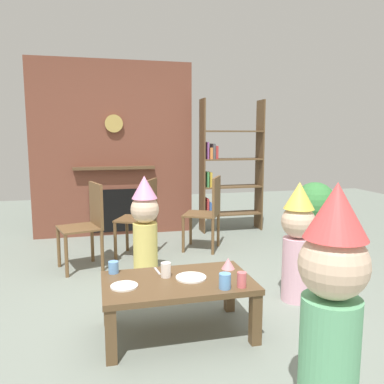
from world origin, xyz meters
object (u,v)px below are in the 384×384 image
at_px(paper_cup_far_left, 166,270).
at_px(paper_plate_rear, 191,277).
at_px(paper_cup_near_left, 225,281).
at_px(birthday_cake_slice, 228,263).
at_px(child_in_pink, 298,239).
at_px(child_by_the_chairs, 145,224).
at_px(dining_chair_left, 88,220).
at_px(bookshelf, 227,170).
at_px(dining_chair_middle, 143,213).
at_px(paper_cup_near_right, 242,280).
at_px(child_with_cone_hat, 332,300).
at_px(paper_plate_front, 124,286).
at_px(potted_plant_tall, 315,204).
at_px(dining_chair_right, 209,209).
at_px(paper_cup_center, 114,267).
at_px(coffee_table, 178,288).

distance_m(paper_cup_far_left, paper_plate_rear, 0.19).
relative_size(paper_cup_near_left, birthday_cake_slice, 1.02).
bearing_deg(child_in_pink, paper_cup_near_left, 17.15).
height_order(child_by_the_chairs, dining_chair_left, child_by_the_chairs).
distance_m(bookshelf, dining_chair_middle, 1.71).
relative_size(bookshelf, paper_cup_near_right, 18.73).
xyz_separation_m(paper_plate_rear, child_in_pink, (0.99, 0.31, 0.14)).
bearing_deg(child_with_cone_hat, paper_plate_front, 15.17).
distance_m(paper_cup_near_right, dining_chair_middle, 2.09).
xyz_separation_m(bookshelf, child_with_cone_hat, (-0.79, -3.83, -0.27)).
relative_size(child_with_cone_hat, potted_plant_tall, 1.57).
distance_m(paper_plate_rear, dining_chair_right, 2.03).
distance_m(child_with_cone_hat, potted_plant_tall, 3.77).
bearing_deg(child_by_the_chairs, paper_cup_far_left, -3.31).
height_order(paper_cup_near_right, child_with_cone_hat, child_with_cone_hat).
relative_size(paper_cup_near_left, paper_cup_near_right, 1.00).
relative_size(paper_cup_center, child_in_pink, 0.09).
xyz_separation_m(paper_cup_far_left, potted_plant_tall, (2.49, 2.17, 0.00)).
bearing_deg(paper_cup_far_left, paper_cup_center, 154.62).
relative_size(paper_plate_front, potted_plant_tall, 0.24).
height_order(birthday_cake_slice, child_by_the_chairs, child_by_the_chairs).
distance_m(paper_cup_far_left, dining_chair_middle, 1.75).
distance_m(coffee_table, potted_plant_tall, 3.30).
bearing_deg(child_with_cone_hat, paper_cup_near_left, -9.31).
height_order(coffee_table, dining_chair_middle, dining_chair_middle).
height_order(child_with_cone_hat, child_by_the_chairs, child_with_cone_hat).
bearing_deg(potted_plant_tall, paper_cup_far_left, -138.93).
bearing_deg(paper_plate_rear, paper_cup_far_left, 157.29).
height_order(paper_plate_rear, dining_chair_right, dining_chair_right).
height_order(paper_cup_near_left, paper_cup_far_left, paper_cup_far_left).
relative_size(bookshelf, potted_plant_tall, 2.53).
relative_size(paper_plate_rear, child_by_the_chairs, 0.21).
bearing_deg(bookshelf, dining_chair_right, -120.73).
height_order(paper_plate_rear, dining_chair_left, dining_chair_left).
distance_m(bookshelf, paper_plate_rear, 3.10).
relative_size(dining_chair_middle, potted_plant_tall, 1.20).
height_order(paper_plate_rear, birthday_cake_slice, birthday_cake_slice).
xyz_separation_m(paper_cup_near_right, paper_cup_center, (-0.81, 0.47, -0.01)).
relative_size(child_by_the_chairs, dining_chair_left, 1.12).
relative_size(coffee_table, child_by_the_chairs, 1.03).
bearing_deg(child_with_cone_hat, dining_chair_left, -3.68).
xyz_separation_m(child_with_cone_hat, dining_chair_left, (-1.16, 2.60, -0.11)).
distance_m(paper_plate_rear, dining_chair_left, 1.75).
xyz_separation_m(coffee_table, dining_chair_right, (0.78, 1.91, 0.18)).
bearing_deg(paper_cup_far_left, paper_plate_rear, -22.71).
height_order(coffee_table, birthday_cake_slice, birthday_cake_slice).
bearing_deg(child_with_cone_hat, paper_cup_center, 9.58).
relative_size(paper_cup_near_left, child_in_pink, 0.10).
height_order(bookshelf, potted_plant_tall, bookshelf).
bearing_deg(coffee_table, child_by_the_chairs, 93.72).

